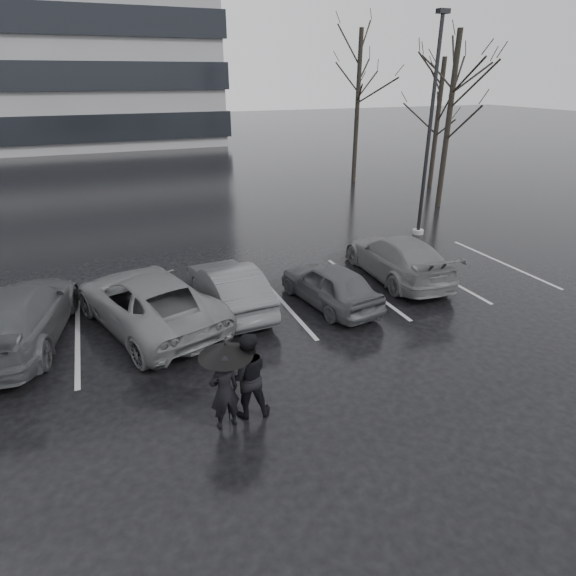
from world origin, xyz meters
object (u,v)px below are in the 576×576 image
(pedestrian_left, at_px, (224,391))
(pedestrian_right, at_px, (247,375))
(car_main, at_px, (330,284))
(car_west_c, at_px, (17,315))
(car_west_a, at_px, (229,287))
(tree_north, at_px, (357,109))
(tree_ne, at_px, (437,125))
(tree_east, at_px, (448,123))
(car_west_b, at_px, (148,300))
(lamp_post, at_px, (428,141))
(car_east, at_px, (397,257))

(pedestrian_left, height_order, pedestrian_right, pedestrian_right)
(car_main, relative_size, car_west_c, 0.71)
(car_west_a, distance_m, tree_north, 19.06)
(car_west_c, bearing_deg, tree_ne, -140.55)
(tree_east, xyz_separation_m, tree_north, (-1.00, 7.00, 0.25))
(pedestrian_right, xyz_separation_m, tree_east, (13.86, 12.06, 3.12))
(car_west_b, height_order, car_west_c, car_west_c)
(pedestrian_right, relative_size, lamp_post, 0.21)
(tree_north, bearing_deg, pedestrian_right, -124.02)
(pedestrian_right, xyz_separation_m, tree_ne, (16.36, 16.06, 2.62))
(car_main, distance_m, lamp_post, 8.57)
(car_east, distance_m, tree_east, 10.70)
(car_main, bearing_deg, lamp_post, -152.89)
(lamp_post, bearing_deg, car_main, -144.02)
(tree_north, bearing_deg, tree_east, -81.87)
(car_main, relative_size, lamp_post, 0.44)
(tree_east, height_order, tree_north, tree_north)
(car_west_c, relative_size, tree_ne, 0.73)
(car_east, relative_size, tree_ne, 0.67)
(car_east, relative_size, pedestrian_left, 3.00)
(car_main, relative_size, car_west_a, 0.91)
(pedestrian_right, relative_size, tree_north, 0.21)
(car_west_a, xyz_separation_m, tree_east, (12.94, 7.41, 3.34))
(tree_east, relative_size, tree_north, 0.94)
(tree_east, bearing_deg, tree_north, 98.13)
(car_west_a, bearing_deg, car_east, 178.93)
(tree_north, bearing_deg, car_east, -113.76)
(pedestrian_left, relative_size, tree_north, 0.19)
(car_main, distance_m, tree_ne, 17.84)
(car_west_a, relative_size, tree_ne, 0.57)
(pedestrian_left, bearing_deg, car_east, -151.35)
(car_main, xyz_separation_m, tree_east, (10.18, 8.20, 3.38))
(car_west_b, height_order, car_east, car_west_b)
(car_main, xyz_separation_m, car_east, (2.95, 1.04, 0.07))
(car_main, xyz_separation_m, tree_ne, (12.68, 12.20, 2.88))
(lamp_post, bearing_deg, tree_north, 75.43)
(car_west_c, bearing_deg, tree_north, -129.46)
(car_west_a, height_order, pedestrian_left, pedestrian_left)
(car_west_a, xyz_separation_m, tree_north, (11.94, 14.41, 3.59))
(car_west_b, bearing_deg, pedestrian_left, 81.53)
(car_west_b, distance_m, pedestrian_right, 4.65)
(car_east, height_order, lamp_post, lamp_post)
(car_west_c, xyz_separation_m, lamp_post, (14.52, 3.78, 3.03))
(car_west_a, relative_size, car_west_c, 0.78)
(tree_east, relative_size, tree_ne, 1.14)
(pedestrian_left, distance_m, pedestrian_right, 0.55)
(tree_east, bearing_deg, car_west_a, -150.20)
(tree_ne, bearing_deg, car_east, -131.09)
(car_west_a, bearing_deg, tree_east, -153.79)
(car_west_b, relative_size, tree_ne, 0.74)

